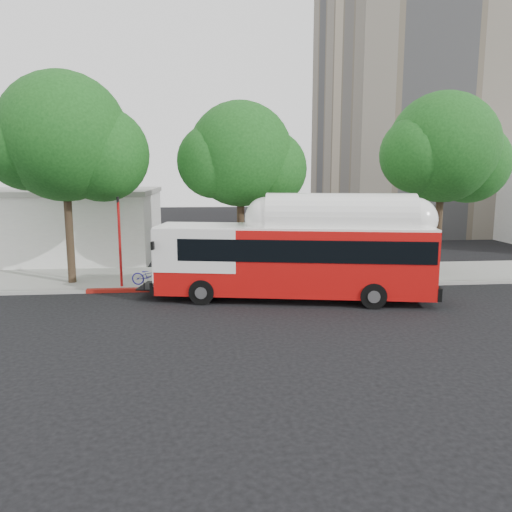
{
  "coord_description": "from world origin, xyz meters",
  "views": [
    {
      "loc": [
        -2.68,
        -18.23,
        5.24
      ],
      "look_at": [
        -0.55,
        3.0,
        1.68
      ],
      "focal_mm": 35.0,
      "sensor_mm": 36.0,
      "label": 1
    }
  ],
  "objects": [
    {
      "name": "street_tree_right",
      "position": [
        9.44,
        5.86,
        6.26
      ],
      "size": [
        6.21,
        5.4,
        9.18
      ],
      "color": "#2D2116",
      "rests_on": "ground"
    },
    {
      "name": "street_tree_left",
      "position": [
        -8.53,
        5.56,
        6.6
      ],
      "size": [
        6.67,
        5.8,
        9.74
      ],
      "color": "#2D2116",
      "rests_on": "ground"
    },
    {
      "name": "signal_pole",
      "position": [
        -6.55,
        4.39,
        2.15
      ],
      "size": [
        0.12,
        0.4,
        4.2
      ],
      "color": "#A91212",
      "rests_on": "ground"
    },
    {
      "name": "transit_bus",
      "position": [
        0.96,
        1.79,
        1.66
      ],
      "size": [
        12.21,
        4.52,
        3.56
      ],
      "rotation": [
        0.0,
        0.0,
        -0.19
      ],
      "color": "#BA0E0C",
      "rests_on": "ground"
    },
    {
      "name": "low_commercial_bldg",
      "position": [
        -14.0,
        14.0,
        2.15
      ],
      "size": [
        16.2,
        10.2,
        4.25
      ],
      "color": "silver",
      "rests_on": "ground"
    },
    {
      "name": "red_curb_segment",
      "position": [
        -3.0,
        3.9,
        0.08
      ],
      "size": [
        10.0,
        0.32,
        0.16
      ],
      "primitive_type": "cube",
      "color": "maroon",
      "rests_on": "ground"
    },
    {
      "name": "ground",
      "position": [
        0.0,
        0.0,
        0.0
      ],
      "size": [
        120.0,
        120.0,
        0.0
      ],
      "primitive_type": "plane",
      "color": "black",
      "rests_on": "ground"
    },
    {
      "name": "street_tree_mid",
      "position": [
        -0.59,
        6.06,
        5.91
      ],
      "size": [
        5.75,
        5.0,
        8.62
      ],
      "color": "#2D2116",
      "rests_on": "ground"
    },
    {
      "name": "apartment_tower",
      "position": [
        18.0,
        28.0,
        17.62
      ],
      "size": [
        18.0,
        18.0,
        37.0
      ],
      "color": "tan",
      "rests_on": "ground"
    },
    {
      "name": "sidewalk",
      "position": [
        0.0,
        6.5,
        0.07
      ],
      "size": [
        60.0,
        5.0,
        0.15
      ],
      "primitive_type": "cube",
      "color": "gray",
      "rests_on": "ground"
    },
    {
      "name": "curb_strip",
      "position": [
        0.0,
        3.9,
        0.07
      ],
      "size": [
        60.0,
        0.3,
        0.15
      ],
      "primitive_type": "cube",
      "color": "gray",
      "rests_on": "ground"
    }
  ]
}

